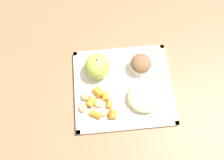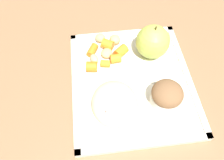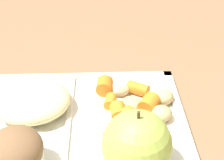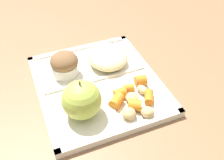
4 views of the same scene
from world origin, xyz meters
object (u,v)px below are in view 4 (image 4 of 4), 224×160
(bran_muffin, at_px, (65,64))
(lunch_tray, at_px, (98,85))
(green_apple, at_px, (82,100))
(plastic_fork, at_px, (96,61))

(bran_muffin, bearing_deg, lunch_tray, -135.97)
(bran_muffin, bearing_deg, green_apple, 180.00)
(lunch_tray, bearing_deg, green_apple, 141.47)
(plastic_fork, bearing_deg, green_apple, 151.96)
(green_apple, relative_size, plastic_fork, 0.70)
(lunch_tray, distance_m, green_apple, 0.11)
(green_apple, height_order, bran_muffin, green_apple)
(green_apple, distance_m, bran_muffin, 0.15)
(green_apple, bearing_deg, lunch_tray, -38.53)
(lunch_tray, relative_size, bran_muffin, 4.71)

